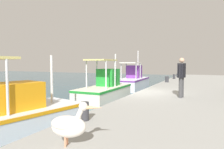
{
  "coord_description": "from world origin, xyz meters",
  "views": [
    {
      "loc": [
        -10.15,
        -3.35,
        2.32
      ],
      "look_at": [
        2.0,
        2.45,
        1.55
      ],
      "focal_mm": 32.27,
      "sensor_mm": 36.0,
      "label": 1
    }
  ],
  "objects_px": {
    "mooring_bollard_second": "(167,79)",
    "fishing_boat_third": "(133,81)",
    "fishing_boat_second": "(105,89)",
    "pelican": "(69,124)",
    "mooring_bollard_nearest": "(85,111)",
    "fisherman_standing": "(181,75)",
    "mooring_bollard_third": "(174,77)",
    "mooring_bollard_fourth": "(177,75)"
  },
  "relations": [
    {
      "from": "fishing_boat_third",
      "to": "fisherman_standing",
      "type": "xyz_separation_m",
      "value": [
        -7.99,
        -5.12,
        1.07
      ]
    },
    {
      "from": "fishing_boat_third",
      "to": "fisherman_standing",
      "type": "distance_m",
      "value": 9.55
    },
    {
      "from": "pelican",
      "to": "mooring_bollard_third",
      "type": "bearing_deg",
      "value": 2.13
    },
    {
      "from": "fishing_boat_third",
      "to": "mooring_bollard_third",
      "type": "height_order",
      "value": "fishing_boat_third"
    },
    {
      "from": "fisherman_standing",
      "to": "mooring_bollard_nearest",
      "type": "xyz_separation_m",
      "value": [
        -4.82,
        1.87,
        -0.73
      ]
    },
    {
      "from": "mooring_bollard_nearest",
      "to": "mooring_bollard_second",
      "type": "bearing_deg",
      "value": -0.0
    },
    {
      "from": "mooring_bollard_nearest",
      "to": "mooring_bollard_second",
      "type": "relative_size",
      "value": 1.08
    },
    {
      "from": "mooring_bollard_nearest",
      "to": "mooring_bollard_third",
      "type": "bearing_deg",
      "value": -0.0
    },
    {
      "from": "fisherman_standing",
      "to": "mooring_bollard_nearest",
      "type": "height_order",
      "value": "fisherman_standing"
    },
    {
      "from": "fishing_boat_second",
      "to": "fisherman_standing",
      "type": "xyz_separation_m",
      "value": [
        -1.92,
        -4.79,
        1.12
      ]
    },
    {
      "from": "mooring_bollard_second",
      "to": "mooring_bollard_fourth",
      "type": "height_order",
      "value": "mooring_bollard_second"
    },
    {
      "from": "fisherman_standing",
      "to": "mooring_bollard_second",
      "type": "distance_m",
      "value": 7.23
    },
    {
      "from": "fishing_boat_second",
      "to": "mooring_bollard_fourth",
      "type": "xyz_separation_m",
      "value": [
        11.13,
        -2.93,
        0.34
      ]
    },
    {
      "from": "mooring_bollard_nearest",
      "to": "mooring_bollard_fourth",
      "type": "relative_size",
      "value": 1.25
    },
    {
      "from": "mooring_bollard_nearest",
      "to": "fishing_boat_second",
      "type": "bearing_deg",
      "value": 23.48
    },
    {
      "from": "fishing_boat_second",
      "to": "pelican",
      "type": "xyz_separation_m",
      "value": [
        -8.26,
        -3.56,
        0.54
      ]
    },
    {
      "from": "fishing_boat_third",
      "to": "mooring_bollard_nearest",
      "type": "xyz_separation_m",
      "value": [
        -12.81,
        -3.25,
        0.34
      ]
    },
    {
      "from": "fishing_boat_second",
      "to": "pelican",
      "type": "bearing_deg",
      "value": -156.66
    },
    {
      "from": "fishing_boat_third",
      "to": "pelican",
      "type": "bearing_deg",
      "value": -164.81
    },
    {
      "from": "fishing_boat_third",
      "to": "mooring_bollard_second",
      "type": "distance_m",
      "value": 3.44
    },
    {
      "from": "mooring_bollard_second",
      "to": "fishing_boat_third",
      "type": "bearing_deg",
      "value": 72.09
    },
    {
      "from": "fisherman_standing",
      "to": "mooring_bollard_third",
      "type": "height_order",
      "value": "fisherman_standing"
    },
    {
      "from": "fishing_boat_third",
      "to": "pelican",
      "type": "relative_size",
      "value": 5.3
    },
    {
      "from": "mooring_bollard_nearest",
      "to": "mooring_bollard_fourth",
      "type": "distance_m",
      "value": 17.87
    },
    {
      "from": "pelican",
      "to": "mooring_bollard_third",
      "type": "xyz_separation_m",
      "value": [
        17.02,
        0.63,
        -0.18
      ]
    },
    {
      "from": "fishing_boat_second",
      "to": "fishing_boat_third",
      "type": "xyz_separation_m",
      "value": [
        6.07,
        0.33,
        0.05
      ]
    },
    {
      "from": "fishing_boat_third",
      "to": "fisherman_standing",
      "type": "relative_size",
      "value": 2.92
    },
    {
      "from": "pelican",
      "to": "fisherman_standing",
      "type": "distance_m",
      "value": 6.48
    },
    {
      "from": "fishing_boat_third",
      "to": "fishing_boat_second",
      "type": "bearing_deg",
      "value": -176.92
    },
    {
      "from": "mooring_bollard_nearest",
      "to": "mooring_bollard_second",
      "type": "height_order",
      "value": "mooring_bollard_nearest"
    },
    {
      "from": "mooring_bollard_second",
      "to": "mooring_bollard_third",
      "type": "height_order",
      "value": "mooring_bollard_second"
    },
    {
      "from": "fishing_boat_third",
      "to": "mooring_bollard_fourth",
      "type": "distance_m",
      "value": 6.02
    },
    {
      "from": "fishing_boat_second",
      "to": "mooring_bollard_third",
      "type": "bearing_deg",
      "value": -18.47
    },
    {
      "from": "mooring_bollard_second",
      "to": "mooring_bollard_third",
      "type": "distance_m",
      "value": 3.75
    },
    {
      "from": "fisherman_standing",
      "to": "mooring_bollard_nearest",
      "type": "relative_size",
      "value": 3.54
    },
    {
      "from": "fisherman_standing",
      "to": "mooring_bollard_fourth",
      "type": "distance_m",
      "value": 13.21
    },
    {
      "from": "mooring_bollard_third",
      "to": "mooring_bollard_second",
      "type": "bearing_deg",
      "value": 180.0
    },
    {
      "from": "fishing_boat_third",
      "to": "mooring_bollard_nearest",
      "type": "height_order",
      "value": "fishing_boat_third"
    },
    {
      "from": "mooring_bollard_third",
      "to": "mooring_bollard_fourth",
      "type": "xyz_separation_m",
      "value": [
        2.36,
        0.0,
        -0.02
      ]
    },
    {
      "from": "fishing_boat_third",
      "to": "pelican",
      "type": "distance_m",
      "value": 14.85
    },
    {
      "from": "fishing_boat_third",
      "to": "mooring_bollard_second",
      "type": "bearing_deg",
      "value": -107.91
    },
    {
      "from": "pelican",
      "to": "mooring_bollard_nearest",
      "type": "bearing_deg",
      "value": 22.71
    }
  ]
}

